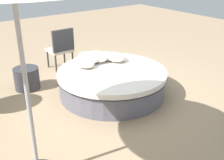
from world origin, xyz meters
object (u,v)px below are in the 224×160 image
throw_pillow_3 (88,58)px  side_table (27,78)px  patio_chair (61,46)px  throw_pillow_2 (97,57)px  throw_pillow_4 (83,62)px  throw_pillow_1 (106,56)px  round_bed (112,82)px  throw_pillow_0 (115,57)px

throw_pillow_3 → side_table: throw_pillow_3 is taller
patio_chair → side_table: patio_chair is taller
throw_pillow_2 → throw_pillow_4: 0.39m
throw_pillow_2 → throw_pillow_1: bearing=83.0°
round_bed → throw_pillow_0: (-0.38, 0.37, 0.32)m
throw_pillow_1 → patio_chair: patio_chair is taller
round_bed → patio_chair: (-1.76, -0.15, 0.30)m
throw_pillow_0 → patio_chair: size_ratio=0.51×
throw_pillow_2 → throw_pillow_4: (0.08, -0.38, -0.02)m
throw_pillow_4 → side_table: (-0.72, -0.90, -0.36)m
throw_pillow_4 → patio_chair: (-1.26, 0.17, -0.02)m
round_bed → throw_pillow_1: 0.69m
round_bed → throw_pillow_4: size_ratio=3.72×
throw_pillow_0 → throw_pillow_3: throw_pillow_3 is taller
round_bed → throw_pillow_3: (-0.61, -0.14, 0.35)m
throw_pillow_0 → throw_pillow_2: (-0.20, -0.31, 0.02)m
throw_pillow_3 → throw_pillow_2: bearing=83.4°
throw_pillow_1 → patio_chair: bearing=-161.1°
throw_pillow_3 → patio_chair: bearing=-179.6°
side_table → round_bed: bearing=44.9°
round_bed → throw_pillow_3: throw_pillow_3 is taller
throw_pillow_0 → throw_pillow_4: bearing=-99.7°
throw_pillow_4 → throw_pillow_3: bearing=121.2°
throw_pillow_0 → throw_pillow_2: 0.37m
throw_pillow_1 → throw_pillow_3: 0.41m
throw_pillow_0 → throw_pillow_1: 0.21m
throw_pillow_0 → throw_pillow_4: (-0.12, -0.69, -0.00)m
side_table → throw_pillow_1: bearing=65.8°
throw_pillow_1 → side_table: size_ratio=0.81×
throw_pillow_2 → side_table: (-0.64, -1.28, -0.37)m
throw_pillow_0 → throw_pillow_2: throw_pillow_2 is taller
throw_pillow_3 → patio_chair: size_ratio=0.52×
throw_pillow_2 → side_table: bearing=-116.6°
throw_pillow_1 → throw_pillow_2: bearing=-97.0°
throw_pillow_0 → throw_pillow_1: size_ratio=1.24×
throw_pillow_3 → throw_pillow_4: bearing=-58.8°
throw_pillow_1 → throw_pillow_4: throw_pillow_4 is taller
patio_chair → side_table: bearing=-153.8°
throw_pillow_4 → side_table: bearing=-128.8°
throw_pillow_3 → throw_pillow_1: bearing=83.2°
round_bed → throw_pillow_1: bearing=155.1°
throw_pillow_1 → throw_pillow_0: bearing=32.3°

